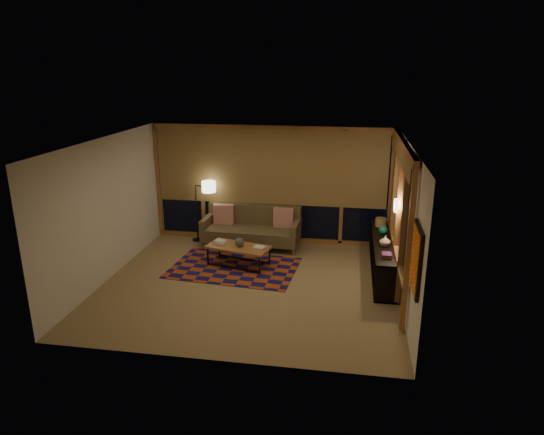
% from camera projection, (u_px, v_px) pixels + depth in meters
% --- Properties ---
extents(floor, '(5.50, 5.00, 0.01)m').
position_uv_depth(floor, '(250.00, 284.00, 9.16)').
color(floor, '#98805F').
rests_on(floor, ground).
extents(ceiling, '(5.50, 5.00, 0.01)m').
position_uv_depth(ceiling, '(248.00, 142.00, 8.35)').
color(ceiling, white).
rests_on(ceiling, walls).
extents(walls, '(5.51, 5.01, 2.70)m').
position_uv_depth(walls, '(249.00, 216.00, 8.76)').
color(walls, silver).
rests_on(walls, floor).
extents(window_wall_back, '(5.30, 0.16, 2.60)m').
position_uv_depth(window_wall_back, '(271.00, 185.00, 11.05)').
color(window_wall_back, '#A26131').
rests_on(window_wall_back, walls).
extents(window_wall_right, '(0.16, 3.70, 2.60)m').
position_uv_depth(window_wall_right, '(398.00, 214.00, 8.91)').
color(window_wall_right, '#A26131').
rests_on(window_wall_right, walls).
extents(wall_art, '(0.06, 0.74, 0.94)m').
position_uv_depth(wall_art, '(416.00, 259.00, 6.57)').
color(wall_art, red).
rests_on(wall_art, walls).
extents(wall_sconce, '(0.12, 0.18, 0.22)m').
position_uv_depth(wall_sconce, '(396.00, 206.00, 8.72)').
color(wall_sconce, beige).
rests_on(wall_sconce, walls).
extents(sofa, '(2.20, 0.96, 0.89)m').
position_uv_depth(sofa, '(251.00, 228.00, 10.97)').
color(sofa, brown).
rests_on(sofa, floor).
extents(pillow_left, '(0.47, 0.17, 0.47)m').
position_uv_depth(pillow_left, '(224.00, 214.00, 11.19)').
color(pillow_left, '#AD241A').
rests_on(pillow_left, sofa).
extents(pillow_right, '(0.45, 0.17, 0.45)m').
position_uv_depth(pillow_right, '(284.00, 218.00, 10.93)').
color(pillow_right, '#AD241A').
rests_on(pillow_right, sofa).
extents(area_rug, '(2.65, 1.88, 0.01)m').
position_uv_depth(area_rug, '(234.00, 268.00, 9.90)').
color(area_rug, '#9E3E19').
rests_on(area_rug, floor).
extents(coffee_table, '(1.39, 0.88, 0.43)m').
position_uv_depth(coffee_table, '(239.00, 256.00, 9.97)').
color(coffee_table, '#A26131').
rests_on(coffee_table, floor).
extents(book_stack_a, '(0.29, 0.26, 0.07)m').
position_uv_depth(book_stack_a, '(220.00, 242.00, 10.02)').
color(book_stack_a, silver).
rests_on(book_stack_a, coffee_table).
extents(book_stack_b, '(0.27, 0.24, 0.05)m').
position_uv_depth(book_stack_b, '(259.00, 248.00, 9.75)').
color(book_stack_b, silver).
rests_on(book_stack_b, coffee_table).
extents(ceramic_pot, '(0.25, 0.25, 0.18)m').
position_uv_depth(ceramic_pot, '(239.00, 242.00, 9.87)').
color(ceramic_pot, black).
rests_on(ceramic_pot, coffee_table).
extents(floor_lamp, '(0.53, 0.38, 1.46)m').
position_uv_depth(floor_lamp, '(197.00, 211.00, 11.27)').
color(floor_lamp, black).
rests_on(floor_lamp, floor).
extents(bookshelf, '(0.40, 2.78, 0.69)m').
position_uv_depth(bookshelf, '(382.00, 256.00, 9.62)').
color(bookshelf, black).
rests_on(bookshelf, floor).
extents(basket, '(0.29, 0.29, 0.17)m').
position_uv_depth(basket, '(381.00, 222.00, 10.27)').
color(basket, '#A0734D').
rests_on(basket, bookshelf).
extents(teal_bowl, '(0.22, 0.22, 0.17)m').
position_uv_depth(teal_bowl, '(383.00, 230.00, 9.79)').
color(teal_bowl, '#157066').
rests_on(teal_bowl, bookshelf).
extents(vase, '(0.23, 0.23, 0.21)m').
position_uv_depth(vase, '(385.00, 241.00, 9.13)').
color(vase, tan).
rests_on(vase, bookshelf).
extents(shelf_book_stack, '(0.18, 0.25, 0.07)m').
position_uv_depth(shelf_book_stack, '(387.00, 255.00, 8.62)').
color(shelf_book_stack, silver).
rests_on(shelf_book_stack, bookshelf).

